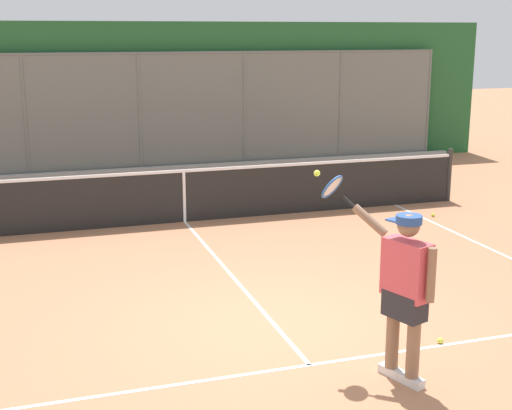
% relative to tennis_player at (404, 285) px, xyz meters
% --- Properties ---
extents(ground_plane, '(60.00, 60.00, 0.00)m').
position_rel_tennis_player_xyz_m(ground_plane, '(0.73, -1.64, -0.99)').
color(ground_plane, '#B27551').
extents(court_line_markings, '(8.55, 11.00, 0.01)m').
position_rel_tennis_player_xyz_m(court_line_markings, '(0.73, -0.29, -0.99)').
color(court_line_markings, white).
rests_on(court_line_markings, ground).
extents(fence_backdrop, '(18.69, 1.37, 3.59)m').
position_rel_tennis_player_xyz_m(fence_backdrop, '(0.73, -12.14, 0.79)').
color(fence_backdrop, slate).
rests_on(fence_backdrop, ground).
extents(tennis_net, '(10.98, 0.09, 1.07)m').
position_rel_tennis_player_xyz_m(tennis_net, '(0.73, -6.59, -0.50)').
color(tennis_net, '#2D2D2D').
rests_on(tennis_net, ground).
extents(tennis_player, '(0.81, 1.25, 1.98)m').
position_rel_tennis_player_xyz_m(tennis_player, '(0.00, 0.00, 0.00)').
color(tennis_player, silver).
rests_on(tennis_player, ground).
extents(tennis_ball_mid_court, '(0.07, 0.07, 0.07)m').
position_rel_tennis_player_xyz_m(tennis_ball_mid_court, '(-3.74, -5.54, -0.96)').
color(tennis_ball_mid_court, '#CCDB33').
rests_on(tennis_ball_mid_court, ground).
extents(tennis_ball_near_baseline, '(0.07, 0.07, 0.07)m').
position_rel_tennis_player_xyz_m(tennis_ball_near_baseline, '(-0.84, -0.61, -0.96)').
color(tennis_ball_near_baseline, '#D6E042').
rests_on(tennis_ball_near_baseline, ground).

